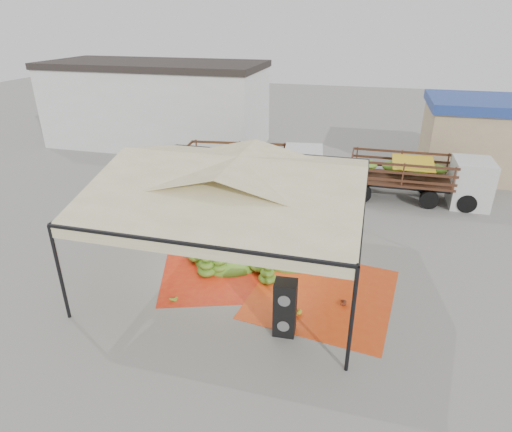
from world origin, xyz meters
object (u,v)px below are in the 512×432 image
(speaker_stack, at_px, (285,308))
(truck_right, at_px, (425,174))
(banana_heap, at_px, (249,232))
(vendor, at_px, (313,207))
(truck_left, at_px, (259,165))

(speaker_stack, xyz_separation_m, truck_right, (4.41, 11.02, 0.49))
(banana_heap, xyz_separation_m, vendor, (2.07, 2.46, 0.21))
(truck_left, bearing_deg, banana_heap, -86.33)
(vendor, xyz_separation_m, truck_right, (4.61, 4.18, 0.45))
(vendor, bearing_deg, truck_right, -158.15)
(vendor, height_order, truck_right, truck_right)
(speaker_stack, xyz_separation_m, vendor, (-0.19, 6.84, 0.04))
(banana_heap, relative_size, vendor, 3.55)
(banana_heap, relative_size, truck_right, 0.99)
(banana_heap, xyz_separation_m, speaker_stack, (2.26, -4.37, 0.17))
(speaker_stack, bearing_deg, banana_heap, 113.83)
(vendor, bearing_deg, speaker_stack, 71.28)
(speaker_stack, xyz_separation_m, truck_left, (-3.38, 10.08, 0.58))
(banana_heap, bearing_deg, truck_right, 44.86)
(speaker_stack, height_order, vendor, vendor)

